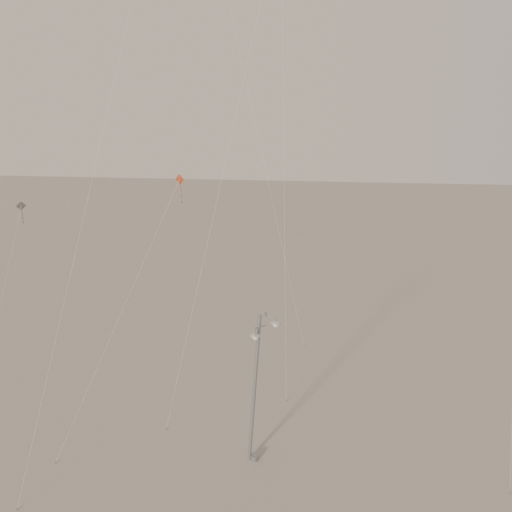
{
  "coord_description": "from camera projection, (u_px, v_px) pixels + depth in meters",
  "views": [
    {
      "loc": [
        3.61,
        -22.33,
        20.34
      ],
      "look_at": [
        1.04,
        5.0,
        11.0
      ],
      "focal_mm": 40.0,
      "sensor_mm": 36.0,
      "label": 1
    }
  ],
  "objects": [
    {
      "name": "kite_6",
      "position": [
        9.0,
        266.0,
        33.31
      ],
      "size": [
        1.28,
        11.58,
        12.31
      ],
      "rotation": [
        0.0,
        0.0,
        0.46
      ],
      "color": "#342F2B",
      "rests_on": "ground"
    },
    {
      "name": "kite_1",
      "position": [
        125.0,
        39.0,
        30.54
      ],
      "size": [
        4.73,
        14.64,
        28.31
      ],
      "rotation": [
        0.0,
        0.0,
        -0.32
      ],
      "color": "#342F2B",
      "rests_on": "ground"
    },
    {
      "name": "ground",
      "position": [
        225.0,
        500.0,
        27.92
      ],
      "size": [
        160.0,
        160.0,
        0.0
      ],
      "primitive_type": "plane",
      "color": "gray",
      "rests_on": "ground"
    },
    {
      "name": "street_lamp",
      "position": [
        257.0,
        385.0,
        29.23
      ],
      "size": [
        1.68,
        0.91,
        8.72
      ],
      "color": "gray",
      "rests_on": "ground"
    },
    {
      "name": "kite_7",
      "position": [
        252.0,
        42.0,
        33.71
      ],
      "size": [
        5.83,
        10.39,
        27.1
      ],
      "rotation": [
        0.0,
        0.0,
        0.3
      ],
      "color": "maroon",
      "rests_on": "ground"
    },
    {
      "name": "kite_3",
      "position": [
        156.0,
        234.0,
        33.5
      ],
      "size": [
        5.65,
        9.42,
        14.04
      ],
      "rotation": [
        0.0,
        0.0,
        -0.26
      ],
      "color": "maroon",
      "rests_on": "ground"
    }
  ]
}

